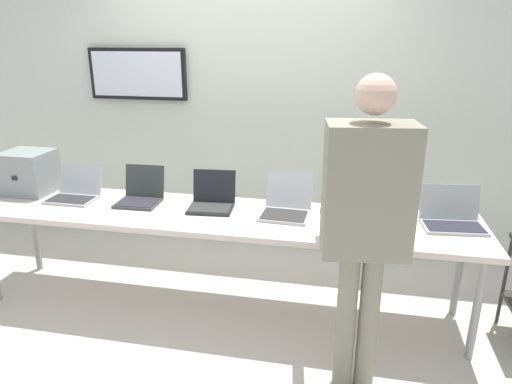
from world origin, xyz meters
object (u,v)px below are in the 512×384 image
object	(u,v)px
laptop_station_1	(141,194)
laptop_station_4	(363,211)
laptop_station_0	(75,192)
laptop_station_5	(452,217)
person	(366,212)
workbench	(217,219)
equipment_box	(29,172)
laptop_station_3	(286,205)
laptop_station_2	(212,200)

from	to	relation	value
laptop_station_1	laptop_station_4	distance (m)	1.62
laptop_station_0	laptop_station_5	bearing A→B (deg)	0.32
person	workbench	bearing A→B (deg)	147.51
equipment_box	laptop_station_0	size ratio (longest dim) A/B	1.02
laptop_station_1	equipment_box	bearing A→B (deg)	177.57
laptop_station_3	person	xyz separation A→B (m)	(0.50, -0.71, 0.26)
laptop_station_1	person	xyz separation A→B (m)	(1.60, -0.73, 0.26)
workbench	laptop_station_2	distance (m)	0.16
laptop_station_5	laptop_station_4	bearing A→B (deg)	-179.77
laptop_station_2	laptop_station_3	bearing A→B (deg)	-1.39
laptop_station_2	laptop_station_5	xyz separation A→B (m)	(1.63, -0.01, -0.00)
equipment_box	person	world-z (taller)	person
laptop_station_3	laptop_station_4	world-z (taller)	laptop_station_3
workbench	laptop_station_3	xyz separation A→B (m)	(0.47, 0.09, 0.11)
workbench	laptop_station_1	size ratio (longest dim) A/B	11.50
equipment_box	laptop_station_1	size ratio (longest dim) A/B	1.13
laptop_station_0	laptop_station_3	distance (m)	1.62
laptop_station_2	laptop_station_4	xyz separation A→B (m)	(1.06, -0.01, 0.00)
laptop_station_1	laptop_station_2	world-z (taller)	laptop_station_1
laptop_station_4	laptop_station_0	bearing A→B (deg)	-179.66
workbench	laptop_station_0	distance (m)	1.15
laptop_station_0	laptop_station_4	world-z (taller)	laptop_station_4
laptop_station_1	laptop_station_5	distance (m)	2.18
workbench	laptop_station_4	world-z (taller)	laptop_station_4
laptop_station_2	person	world-z (taller)	person
laptop_station_2	laptop_station_3	world-z (taller)	laptop_station_3
workbench	person	xyz separation A→B (m)	(0.98, -0.62, 0.37)
workbench	laptop_station_0	xyz separation A→B (m)	(-1.14, 0.08, 0.10)
workbench	laptop_station_5	world-z (taller)	laptop_station_5
laptop_station_0	person	size ratio (longest dim) A/B	0.20
equipment_box	laptop_station_5	distance (m)	3.13
person	equipment_box	bearing A→B (deg)	163.11
laptop_station_3	person	world-z (taller)	person
laptop_station_3	person	distance (m)	0.91
laptop_station_5	person	distance (m)	0.96
laptop_station_2	laptop_station_3	size ratio (longest dim) A/B	0.87
laptop_station_5	workbench	bearing A→B (deg)	-176.50
laptop_station_1	laptop_station_3	xyz separation A→B (m)	(1.09, -0.02, 0.00)
laptop_station_1	laptop_station_4	world-z (taller)	laptop_station_4
workbench	laptop_station_3	world-z (taller)	laptop_station_3
laptop_station_0	equipment_box	bearing A→B (deg)	170.61
laptop_station_1	laptop_station_2	xyz separation A→B (m)	(0.55, -0.01, -0.00)
workbench	laptop_station_5	distance (m)	1.57
laptop_station_4	person	distance (m)	0.76
workbench	person	distance (m)	1.21
person	laptop_station_1	bearing A→B (deg)	155.36
equipment_box	laptop_station_1	world-z (taller)	equipment_box
laptop_station_4	person	size ratio (longest dim) A/B	0.20
equipment_box	person	xyz separation A→B (m)	(2.54, -0.77, 0.16)
laptop_station_0	laptop_station_5	distance (m)	2.70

